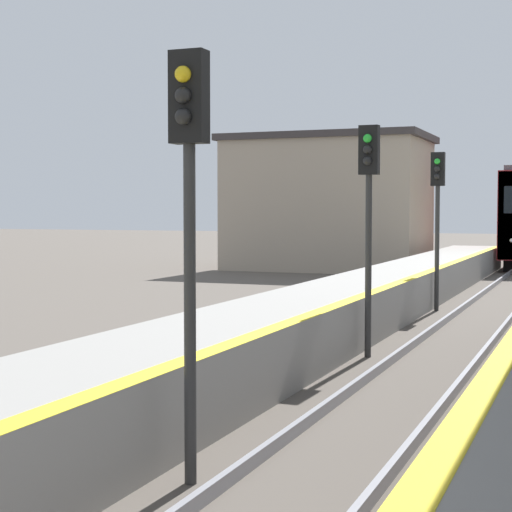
% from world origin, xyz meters
% --- Properties ---
extents(signal_near, '(0.36, 0.31, 4.27)m').
position_xyz_m(signal_near, '(-1.10, 6.19, 3.00)').
color(signal_near, '#2D2D2D').
rests_on(signal_near, ground).
extents(signal_mid, '(0.36, 0.31, 4.27)m').
position_xyz_m(signal_mid, '(-1.28, 14.01, 3.00)').
color(signal_mid, '#2D2D2D').
rests_on(signal_mid, ground).
extents(signal_far, '(0.36, 0.31, 4.27)m').
position_xyz_m(signal_far, '(-1.37, 21.84, 3.00)').
color(signal_far, '#2D2D2D').
rests_on(signal_far, ground).
extents(station_building, '(9.08, 5.97, 6.13)m').
position_xyz_m(station_building, '(-8.86, 36.46, 3.08)').
color(station_building, tan).
rests_on(station_building, ground).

